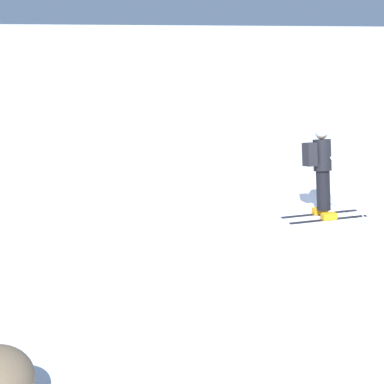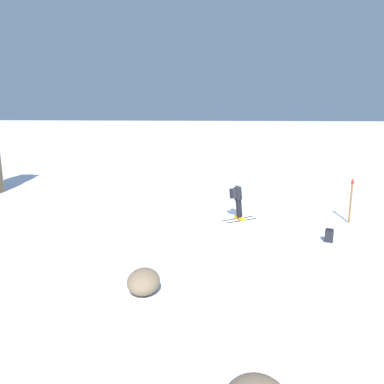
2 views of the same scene
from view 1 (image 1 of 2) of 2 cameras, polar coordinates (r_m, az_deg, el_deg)
The scene contains 2 objects.
ground_plane at distance 12.86m, azimuth 11.78°, elevation -1.66°, with size 300.00×300.00×0.00m, color white.
skier at distance 12.36m, azimuth 11.41°, elevation 2.23°, with size 1.46×1.62×1.74m.
Camera 1 is at (-12.27, -0.58, 3.81)m, focal length 60.00 mm.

